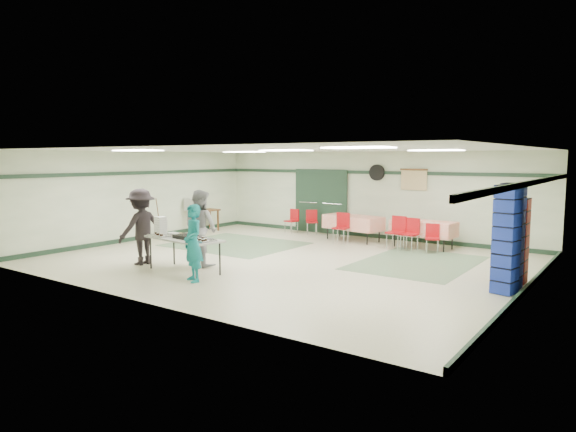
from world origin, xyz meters
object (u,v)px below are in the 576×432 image
Objects in this scene: chair_b at (397,229)px; chair_a at (411,231)px; volunteer_teal at (193,243)px; office_printer at (194,204)px; printer_table at (205,212)px; broom at (159,218)px; dining_table_a at (423,228)px; chair_loose_b at (293,218)px; dining_table_b at (353,222)px; volunteer_grey at (201,228)px; crate_stack_blue_a at (512,236)px; chair_c at (432,235)px; chair_d at (342,225)px; crate_stack_red at (518,241)px; serving_table at (184,240)px; volunteer_dark at (141,227)px; chair_loose_a at (312,219)px; crate_stack_blue_b at (506,240)px.

chair_a is at bearing 4.51° from chair_b.
volunteer_teal reaches higher than office_printer.
chair_a reaches higher than printer_table.
broom is at bearing -155.24° from chair_a.
dining_table_a is 0.58m from chair_a.
office_printer is (-2.70, -1.88, 0.47)m from chair_loose_b.
dining_table_b reaches higher than printer_table.
volunteer_grey reaches higher than dining_table_a.
crate_stack_blue_a is 10.39m from broom.
chair_d is at bearing 159.56° from chair_c.
volunteer_teal is at bearing -82.22° from dining_table_b.
crate_stack_red is at bearing -4.74° from broom.
chair_loose_b is 0.82× the size of printer_table.
chair_c is (3.84, 4.68, -0.42)m from volunteer_grey.
serving_table is 6.72m from crate_stack_blue_a.
volunteer_dark is 6.25m from chair_loose_b.
volunteer_teal is 7.10m from chair_loose_a.
crate_stack_blue_b reaches higher than chair_loose_a.
printer_table is at bearing 170.68° from crate_stack_red.
chair_c is (3.67, 5.37, -0.25)m from serving_table.
crate_stack_blue_a reaches higher than volunteer_dark.
crate_stack_blue_b is (2.52, -3.21, 0.54)m from chair_c.
volunteer_grey is at bearing -120.79° from chair_loose_a.
crate_stack_red is (3.12, -2.23, 0.32)m from chair_a.
dining_table_a is 4.85m from crate_stack_blue_b.
chair_b is at bearing 141.50° from crate_stack_blue_a.
chair_d is 0.44× the size of crate_stack_blue_b.
serving_table is at bearing -119.92° from chair_loose_a.
chair_a is 2.14m from chair_d.
volunteer_grey is at bearing -158.80° from crate_stack_red.
dining_table_a is 0.78m from chair_b.
crate_stack_blue_a reaches higher than chair_loose_b.
chair_d is 5.72m from crate_stack_red.
serving_table is 2.08× the size of printer_table.
crate_stack_blue_b is 10.41m from broom.
crate_stack_red reaches higher than volunteer_teal.
broom is (-7.39, -3.07, 0.07)m from dining_table_a.
volunteer_teal is 2.96× the size of office_printer.
serving_table is 5.99m from office_printer.
printer_table is (-2.68, 4.85, -0.25)m from volunteer_dark.
volunteer_teal reaches higher than chair_d.
dining_table_a reaches higher than printer_table.
chair_loose_b is at bearing -177.04° from volunteer_dark.
volunteer_grey reaches higher than serving_table.
chair_a is at bearing 13.53° from printer_table.
serving_table is 2.22× the size of chair_b.
volunteer_dark is 2.24× the size of chair_loose_b.
chair_loose_a reaches higher than printer_table.
crate_stack_blue_a is at bearing 29.99° from serving_table.
volunteer_dark reaches higher than chair_a.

